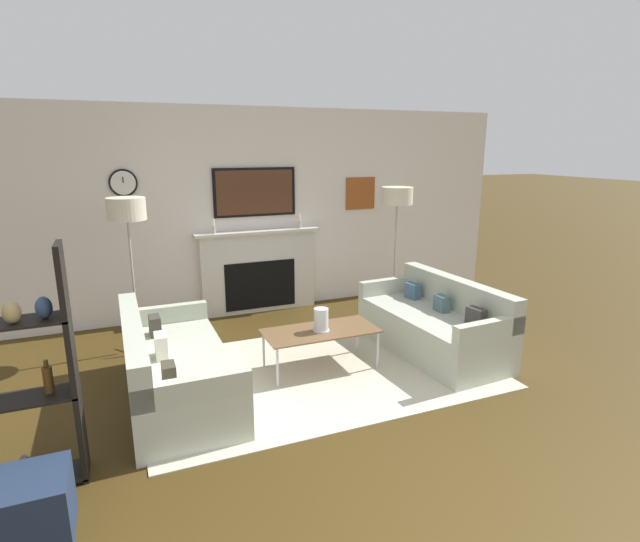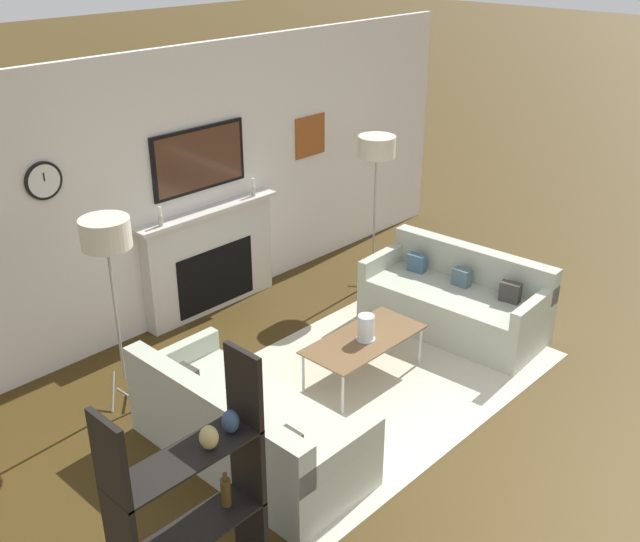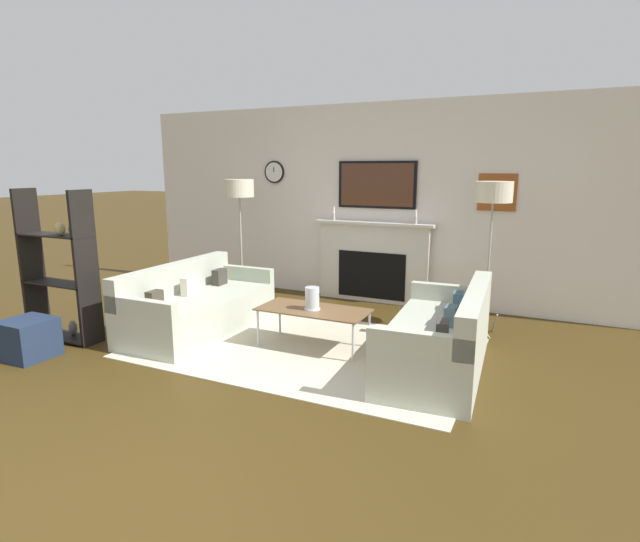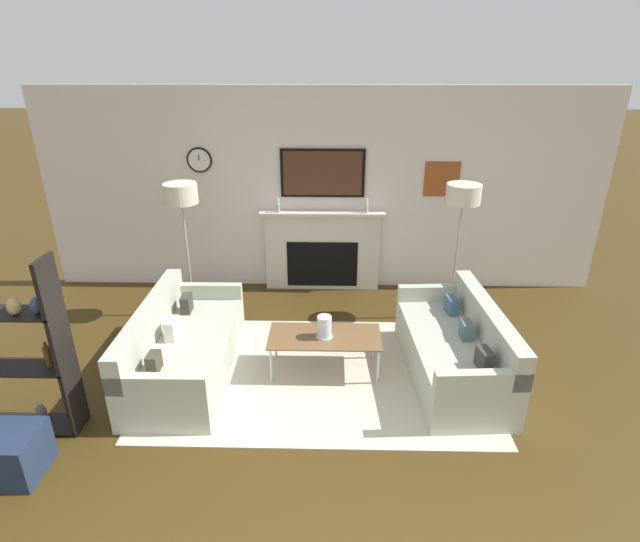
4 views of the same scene
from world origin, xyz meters
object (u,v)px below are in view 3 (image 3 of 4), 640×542
shelf_unit (60,270)px  couch_left (197,308)px  floor_lamp_left (239,190)px  hurricane_candle (312,300)px  coffee_table (313,311)px  ottoman (28,339)px  couch_right (441,341)px  floor_lamp_right (493,195)px

shelf_unit → couch_left: bearing=37.7°
couch_left → floor_lamp_left: floor_lamp_left is taller
couch_left → floor_lamp_left: (-0.23, 1.26, 1.27)m
couch_left → hurricane_candle: couch_left is taller
couch_left → floor_lamp_left: size_ratio=1.12×
couch_left → shelf_unit: bearing=-142.3°
floor_lamp_left → shelf_unit: (-0.88, -2.11, -0.77)m
coffee_table → hurricane_candle: bearing=-97.9°
ottoman → couch_left: bearing=55.5°
shelf_unit → couch_right: bearing=12.4°
couch_left → ottoman: size_ratio=4.40×
coffee_table → shelf_unit: shelf_unit is taller
couch_right → floor_lamp_right: 1.80m
couch_right → floor_lamp_right: size_ratio=1.07×
couch_left → hurricane_candle: (1.45, 0.05, 0.25)m
couch_left → couch_right: couch_right is taller
couch_right → floor_lamp_left: bearing=157.3°
hurricane_candle → coffee_table: bearing=82.1°
couch_right → hurricane_candle: couch_right is taller
floor_lamp_left → floor_lamp_right: bearing=-0.0°
couch_right → floor_lamp_left: (-3.00, 1.26, 1.25)m
coffee_table → floor_lamp_left: 2.36m
shelf_unit → ottoman: size_ratio=3.75×
floor_lamp_right → ottoman: size_ratio=3.94×
coffee_table → floor_lamp_right: size_ratio=0.67×
couch_right → floor_lamp_left: size_ratio=1.07×
coffee_table → couch_left: bearing=-177.3°
couch_left → ottoman: 1.69m
coffee_table → shelf_unit: size_ratio=0.70×
hurricane_candle → floor_lamp_left: size_ratio=0.14×
couch_right → ottoman: couch_right is taller
couch_right → floor_lamp_left: 3.49m
couch_left → floor_lamp_right: size_ratio=1.12×
hurricane_candle → shelf_unit: bearing=-160.5°
floor_lamp_left → floor_lamp_right: size_ratio=0.99×
couch_left → couch_right: bearing=0.0°
couch_right → hurricane_candle: 1.35m
floor_lamp_left → shelf_unit: bearing=-112.5°
floor_lamp_right → shelf_unit: (-4.11, -2.11, -0.79)m
couch_right → floor_lamp_right: floor_lamp_right is taller
shelf_unit → hurricane_candle: bearing=19.5°
hurricane_candle → floor_lamp_left: bearing=144.2°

